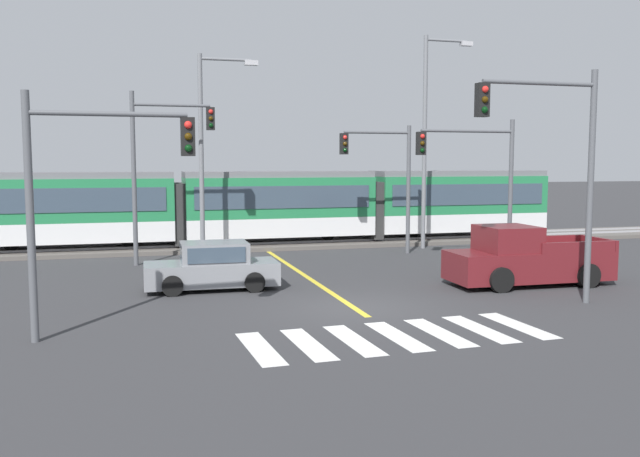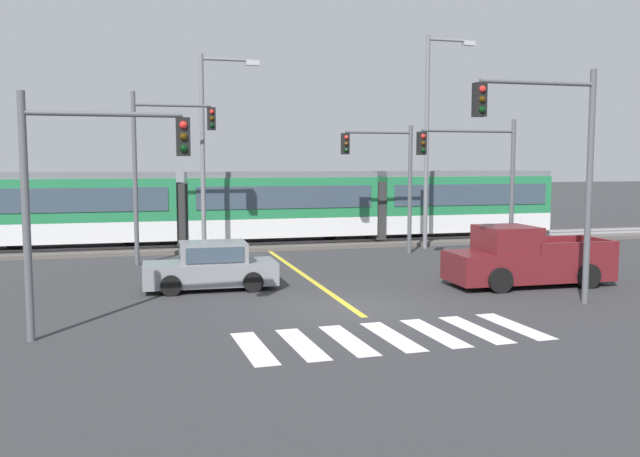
{
  "view_description": "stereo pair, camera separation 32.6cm",
  "coord_description": "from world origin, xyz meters",
  "px_view_note": "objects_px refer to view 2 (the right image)",
  "views": [
    {
      "loc": [
        -5.92,
        -17.66,
        4.09
      ],
      "look_at": [
        0.79,
        6.43,
        1.6
      ],
      "focal_mm": 38.0,
      "sensor_mm": 36.0,
      "label": 1
    },
    {
      "loc": [
        -5.6,
        -17.75,
        4.09
      ],
      "look_at": [
        0.79,
        6.43,
        1.6
      ],
      "focal_mm": 38.0,
      "sensor_mm": 36.0,
      "label": 2
    }
  ],
  "objects_px": {
    "light_rail_tram": "(281,204)",
    "traffic_light_far_right": "(387,169)",
    "traffic_light_mid_right": "(480,168)",
    "traffic_light_near_right": "(554,151)",
    "sedan_crossing": "(211,267)",
    "street_lamp_east": "(431,130)",
    "traffic_light_near_left": "(86,177)",
    "pickup_truck": "(525,260)",
    "traffic_light_far_left": "(161,154)",
    "street_lamp_centre": "(208,142)"
  },
  "relations": [
    {
      "from": "traffic_light_far_right",
      "to": "street_lamp_east",
      "type": "distance_m",
      "value": 3.5
    },
    {
      "from": "sedan_crossing",
      "to": "traffic_light_mid_right",
      "type": "bearing_deg",
      "value": 15.1
    },
    {
      "from": "street_lamp_centre",
      "to": "traffic_light_mid_right",
      "type": "bearing_deg",
      "value": -22.21
    },
    {
      "from": "pickup_truck",
      "to": "traffic_light_mid_right",
      "type": "bearing_deg",
      "value": 79.44
    },
    {
      "from": "light_rail_tram",
      "to": "traffic_light_mid_right",
      "type": "bearing_deg",
      "value": -48.34
    },
    {
      "from": "light_rail_tram",
      "to": "traffic_light_far_left",
      "type": "relative_size",
      "value": 4.12
    },
    {
      "from": "traffic_light_far_right",
      "to": "traffic_light_mid_right",
      "type": "distance_m",
      "value": 4.29
    },
    {
      "from": "traffic_light_mid_right",
      "to": "street_lamp_east",
      "type": "height_order",
      "value": "street_lamp_east"
    },
    {
      "from": "light_rail_tram",
      "to": "traffic_light_far_right",
      "type": "xyz_separation_m",
      "value": [
        3.89,
        -4.12,
        1.72
      ]
    },
    {
      "from": "light_rail_tram",
      "to": "traffic_light_far_right",
      "type": "relative_size",
      "value": 4.95
    },
    {
      "from": "traffic_light_mid_right",
      "to": "traffic_light_far_left",
      "type": "relative_size",
      "value": 0.85
    },
    {
      "from": "traffic_light_far_right",
      "to": "traffic_light_near_right",
      "type": "bearing_deg",
      "value": -86.32
    },
    {
      "from": "traffic_light_near_right",
      "to": "street_lamp_centre",
      "type": "bearing_deg",
      "value": 124.37
    },
    {
      "from": "light_rail_tram",
      "to": "traffic_light_mid_right",
      "type": "height_order",
      "value": "traffic_light_mid_right"
    },
    {
      "from": "traffic_light_near_left",
      "to": "light_rail_tram",
      "type": "bearing_deg",
      "value": 63.86
    },
    {
      "from": "traffic_light_near_right",
      "to": "street_lamp_east",
      "type": "relative_size",
      "value": 0.68
    },
    {
      "from": "sedan_crossing",
      "to": "traffic_light_near_left",
      "type": "xyz_separation_m",
      "value": [
        -3.31,
        -5.33,
        3.02
      ]
    },
    {
      "from": "traffic_light_mid_right",
      "to": "traffic_light_near_right",
      "type": "bearing_deg",
      "value": -104.02
    },
    {
      "from": "traffic_light_near_right",
      "to": "traffic_light_mid_right",
      "type": "bearing_deg",
      "value": 75.98
    },
    {
      "from": "street_lamp_centre",
      "to": "light_rail_tram",
      "type": "bearing_deg",
      "value": 40.72
    },
    {
      "from": "sedan_crossing",
      "to": "street_lamp_east",
      "type": "relative_size",
      "value": 0.43
    },
    {
      "from": "traffic_light_near_left",
      "to": "traffic_light_mid_right",
      "type": "xyz_separation_m",
      "value": [
        14.33,
        8.3,
        0.11
      ]
    },
    {
      "from": "light_rail_tram",
      "to": "traffic_light_near_right",
      "type": "height_order",
      "value": "traffic_light_near_right"
    },
    {
      "from": "pickup_truck",
      "to": "street_lamp_east",
      "type": "relative_size",
      "value": 0.55
    },
    {
      "from": "street_lamp_east",
      "to": "pickup_truck",
      "type": "bearing_deg",
      "value": -95.23
    },
    {
      "from": "traffic_light_far_left",
      "to": "street_lamp_east",
      "type": "relative_size",
      "value": 0.69
    },
    {
      "from": "light_rail_tram",
      "to": "pickup_truck",
      "type": "bearing_deg",
      "value": -65.38
    },
    {
      "from": "traffic_light_near_right",
      "to": "street_lamp_east",
      "type": "bearing_deg",
      "value": 81.25
    },
    {
      "from": "traffic_light_near_left",
      "to": "street_lamp_centre",
      "type": "bearing_deg",
      "value": 72.32
    },
    {
      "from": "traffic_light_mid_right",
      "to": "street_lamp_centre",
      "type": "relative_size",
      "value": 0.68
    },
    {
      "from": "traffic_light_near_left",
      "to": "traffic_light_near_right",
      "type": "distance_m",
      "value": 12.36
    },
    {
      "from": "light_rail_tram",
      "to": "traffic_light_near_right",
      "type": "distance_m",
      "value": 16.26
    },
    {
      "from": "traffic_light_near_right",
      "to": "light_rail_tram",
      "type": "bearing_deg",
      "value": 106.68
    },
    {
      "from": "pickup_truck",
      "to": "traffic_light_far_left",
      "type": "height_order",
      "value": "traffic_light_far_left"
    },
    {
      "from": "pickup_truck",
      "to": "light_rail_tram",
      "type": "bearing_deg",
      "value": 114.62
    },
    {
      "from": "sedan_crossing",
      "to": "traffic_light_far_right",
      "type": "xyz_separation_m",
      "value": [
        8.3,
        6.29,
        3.07
      ]
    },
    {
      "from": "traffic_light_mid_right",
      "to": "street_lamp_centre",
      "type": "distance_m",
      "value": 11.22
    },
    {
      "from": "pickup_truck",
      "to": "sedan_crossing",
      "type": "bearing_deg",
      "value": 168.82
    },
    {
      "from": "traffic_light_near_left",
      "to": "traffic_light_far_right",
      "type": "bearing_deg",
      "value": 45.01
    },
    {
      "from": "sedan_crossing",
      "to": "pickup_truck",
      "type": "relative_size",
      "value": 0.78
    },
    {
      "from": "traffic_light_mid_right",
      "to": "traffic_light_far_right",
      "type": "bearing_deg",
      "value": 129.4
    },
    {
      "from": "pickup_truck",
      "to": "traffic_light_mid_right",
      "type": "distance_m",
      "value": 5.87
    },
    {
      "from": "traffic_light_far_right",
      "to": "traffic_light_far_left",
      "type": "bearing_deg",
      "value": -177.34
    },
    {
      "from": "traffic_light_near_left",
      "to": "street_lamp_east",
      "type": "bearing_deg",
      "value": 42.29
    },
    {
      "from": "traffic_light_near_left",
      "to": "traffic_light_near_right",
      "type": "height_order",
      "value": "traffic_light_near_right"
    },
    {
      "from": "traffic_light_far_left",
      "to": "street_lamp_east",
      "type": "bearing_deg",
      "value": 8.47
    },
    {
      "from": "light_rail_tram",
      "to": "sedan_crossing",
      "type": "height_order",
      "value": "light_rail_tram"
    },
    {
      "from": "traffic_light_near_right",
      "to": "street_lamp_centre",
      "type": "xyz_separation_m",
      "value": [
        -8.35,
        12.2,
        0.5
      ]
    },
    {
      "from": "traffic_light_near_right",
      "to": "traffic_light_far_left",
      "type": "xyz_separation_m",
      "value": [
        -10.35,
        10.85,
        0.01
      ]
    },
    {
      "from": "street_lamp_east",
      "to": "light_rail_tram",
      "type": "bearing_deg",
      "value": 157.39
    }
  ]
}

